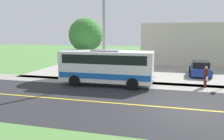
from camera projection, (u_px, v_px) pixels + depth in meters
ground_plane at (180, 109)px, 11.84m from camera, size 120.00×120.00×0.00m
road_surface at (180, 108)px, 11.84m from camera, size 8.00×100.00×0.01m
sidewalk at (176, 86)px, 16.81m from camera, size 2.40×100.00×0.01m
parking_lot_surface at (202, 72)px, 22.98m from camera, size 14.00×36.00×0.01m
road_centre_line at (180, 108)px, 11.84m from camera, size 0.16×100.00×0.00m
shuttle_bus_front at (107, 65)px, 17.23m from camera, size 2.70×7.51×2.86m
pedestrian_with_bags at (206, 76)px, 16.45m from camera, size 0.72×0.34×1.64m
street_light_pole at (104, 28)px, 17.15m from camera, size 1.97×0.24×8.29m
parked_car_near at (200, 68)px, 21.27m from camera, size 4.54×2.31×1.45m
tree_curbside at (86, 35)px, 20.26m from camera, size 3.23×3.23×5.60m
commercial_building at (204, 43)px, 30.77m from camera, size 10.00×17.21×5.47m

